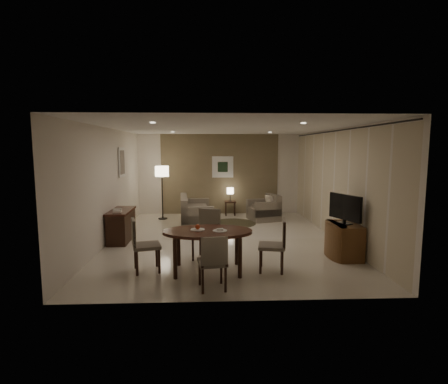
{
  "coord_description": "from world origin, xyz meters",
  "views": [
    {
      "loc": [
        -0.38,
        -8.35,
        2.22
      ],
      "look_at": [
        0.0,
        0.2,
        1.15
      ],
      "focal_mm": 28.0,
      "sensor_mm": 36.0,
      "label": 1
    }
  ],
  "objects_px": {
    "dining_table": "(208,251)",
    "chair_near": "(212,261)",
    "console_desk": "(121,225)",
    "tv_cabinet": "(345,240)",
    "armchair": "(264,208)",
    "chair_right": "(272,245)",
    "floor_lamp": "(162,193)",
    "chair_far": "(206,235)",
    "sofa": "(196,210)",
    "chair_left": "(147,245)",
    "side_table": "(230,208)"
  },
  "relations": [
    {
      "from": "dining_table",
      "to": "chair_near",
      "type": "bearing_deg",
      "value": -84.66
    },
    {
      "from": "console_desk",
      "to": "chair_near",
      "type": "relative_size",
      "value": 1.35
    },
    {
      "from": "tv_cabinet",
      "to": "chair_near",
      "type": "xyz_separation_m",
      "value": [
        -2.73,
        -1.52,
        0.1
      ]
    },
    {
      "from": "tv_cabinet",
      "to": "armchair",
      "type": "relative_size",
      "value": 1.02
    },
    {
      "from": "tv_cabinet",
      "to": "chair_near",
      "type": "height_order",
      "value": "chair_near"
    },
    {
      "from": "chair_right",
      "to": "chair_near",
      "type": "bearing_deg",
      "value": -43.57
    },
    {
      "from": "chair_right",
      "to": "armchair",
      "type": "height_order",
      "value": "chair_right"
    },
    {
      "from": "tv_cabinet",
      "to": "floor_lamp",
      "type": "height_order",
      "value": "floor_lamp"
    },
    {
      "from": "chair_far",
      "to": "chair_right",
      "type": "xyz_separation_m",
      "value": [
        1.2,
        -0.74,
        -0.02
      ]
    },
    {
      "from": "chair_far",
      "to": "armchair",
      "type": "bearing_deg",
      "value": 85.43
    },
    {
      "from": "sofa",
      "to": "console_desk",
      "type": "bearing_deg",
      "value": 130.84
    },
    {
      "from": "chair_left",
      "to": "chair_right",
      "type": "bearing_deg",
      "value": -107.36
    },
    {
      "from": "armchair",
      "to": "sofa",
      "type": "bearing_deg",
      "value": -89.87
    },
    {
      "from": "tv_cabinet",
      "to": "side_table",
      "type": "height_order",
      "value": "tv_cabinet"
    },
    {
      "from": "sofa",
      "to": "chair_right",
      "type": "bearing_deg",
      "value": -164.18
    },
    {
      "from": "chair_near",
      "to": "side_table",
      "type": "distance_m",
      "value": 6.2
    },
    {
      "from": "chair_right",
      "to": "floor_lamp",
      "type": "relative_size",
      "value": 0.57
    },
    {
      "from": "chair_near",
      "to": "chair_left",
      "type": "relative_size",
      "value": 0.92
    },
    {
      "from": "dining_table",
      "to": "chair_far",
      "type": "distance_m",
      "value": 0.73
    },
    {
      "from": "chair_far",
      "to": "tv_cabinet",
      "type": "bearing_deg",
      "value": 20.34
    },
    {
      "from": "dining_table",
      "to": "side_table",
      "type": "bearing_deg",
      "value": 82.17
    },
    {
      "from": "chair_right",
      "to": "sofa",
      "type": "height_order",
      "value": "chair_right"
    },
    {
      "from": "tv_cabinet",
      "to": "floor_lamp",
      "type": "xyz_separation_m",
      "value": [
        -4.24,
        4.11,
        0.49
      ]
    },
    {
      "from": "dining_table",
      "to": "chair_left",
      "type": "distance_m",
      "value": 1.11
    },
    {
      "from": "chair_near",
      "to": "chair_far",
      "type": "bearing_deg",
      "value": -94.4
    },
    {
      "from": "console_desk",
      "to": "side_table",
      "type": "height_order",
      "value": "console_desk"
    },
    {
      "from": "side_table",
      "to": "floor_lamp",
      "type": "relative_size",
      "value": 0.28
    },
    {
      "from": "chair_right",
      "to": "side_table",
      "type": "bearing_deg",
      "value": -164.77
    },
    {
      "from": "tv_cabinet",
      "to": "sofa",
      "type": "xyz_separation_m",
      "value": [
        -3.15,
        3.28,
        0.07
      ]
    },
    {
      "from": "console_desk",
      "to": "tv_cabinet",
      "type": "height_order",
      "value": "console_desk"
    },
    {
      "from": "armchair",
      "to": "floor_lamp",
      "type": "relative_size",
      "value": 0.53
    },
    {
      "from": "dining_table",
      "to": "chair_near",
      "type": "distance_m",
      "value": 0.8
    },
    {
      "from": "dining_table",
      "to": "chair_right",
      "type": "height_order",
      "value": "chair_right"
    },
    {
      "from": "chair_right",
      "to": "side_table",
      "type": "height_order",
      "value": "chair_right"
    },
    {
      "from": "side_table",
      "to": "floor_lamp",
      "type": "bearing_deg",
      "value": -166.33
    },
    {
      "from": "armchair",
      "to": "floor_lamp",
      "type": "xyz_separation_m",
      "value": [
        -3.16,
        0.3,
        0.44
      ]
    },
    {
      "from": "console_desk",
      "to": "sofa",
      "type": "distance_m",
      "value": 2.48
    },
    {
      "from": "chair_far",
      "to": "chair_left",
      "type": "distance_m",
      "value": 1.25
    },
    {
      "from": "console_desk",
      "to": "chair_far",
      "type": "bearing_deg",
      "value": -36.22
    },
    {
      "from": "dining_table",
      "to": "armchair",
      "type": "height_order",
      "value": "armchair"
    },
    {
      "from": "floor_lamp",
      "to": "sofa",
      "type": "bearing_deg",
      "value": -37.62
    },
    {
      "from": "chair_left",
      "to": "side_table",
      "type": "relative_size",
      "value": 2.06
    },
    {
      "from": "tv_cabinet",
      "to": "armchair",
      "type": "bearing_deg",
      "value": 105.76
    },
    {
      "from": "dining_table",
      "to": "side_table",
      "type": "xyz_separation_m",
      "value": [
        0.74,
        5.36,
        -0.14
      ]
    },
    {
      "from": "chair_right",
      "to": "chair_left",
      "type": "bearing_deg",
      "value": -81.32
    },
    {
      "from": "dining_table",
      "to": "chair_far",
      "type": "height_order",
      "value": "chair_far"
    },
    {
      "from": "chair_near",
      "to": "console_desk",
      "type": "bearing_deg",
      "value": -63.09
    },
    {
      "from": "armchair",
      "to": "floor_lamp",
      "type": "bearing_deg",
      "value": -109.7
    },
    {
      "from": "chair_left",
      "to": "floor_lamp",
      "type": "distance_m",
      "value": 4.79
    },
    {
      "from": "chair_far",
      "to": "chair_right",
      "type": "bearing_deg",
      "value": -11.29
    }
  ]
}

